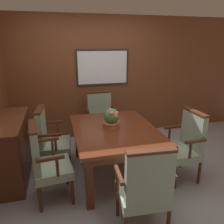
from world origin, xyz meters
TOP-DOWN VIEW (x-y plane):
  - ground_plane at (0.00, 0.00)m, footprint 14.00×14.00m
  - wall_back at (0.00, 1.76)m, footprint 7.20×0.08m
  - dining_table at (0.03, 0.20)m, footprint 1.18×1.52m
  - chair_left_near at (-0.94, -0.15)m, footprint 0.49×0.59m
  - chair_right_near at (1.00, -0.15)m, footprint 0.46×0.57m
  - chair_head_near at (0.04, -0.95)m, footprint 0.58×0.48m
  - chair_left_far at (-0.90, 0.53)m, footprint 0.49×0.58m
  - chair_head_far at (0.05, 1.33)m, footprint 0.57×0.46m
  - potted_plant at (0.00, 0.26)m, footprint 0.26×0.26m
  - sideboard_cabinet at (-1.44, 0.51)m, footprint 0.44×1.28m

SIDE VIEW (x-z plane):
  - ground_plane at x=0.00m, z-range 0.00..0.00m
  - sideboard_cabinet at x=-1.44m, z-range 0.00..0.90m
  - chair_left_near at x=-0.94m, z-range 0.04..1.06m
  - chair_right_near at x=1.00m, z-range 0.04..1.06m
  - chair_head_near at x=0.04m, z-range 0.04..1.06m
  - chair_left_far at x=-0.90m, z-range 0.04..1.06m
  - chair_head_far at x=0.05m, z-range 0.04..1.06m
  - dining_table at x=0.03m, z-range 0.28..1.02m
  - potted_plant at x=0.00m, z-range 0.73..1.02m
  - wall_back at x=0.00m, z-range 0.00..2.45m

